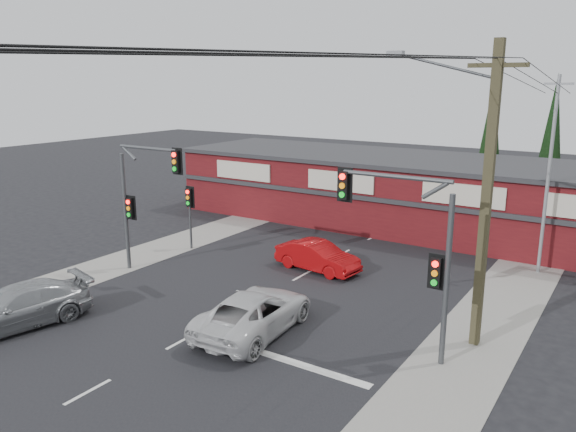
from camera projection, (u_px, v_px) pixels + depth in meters
The scene contains 18 objects.
ground at pixel (225, 318), 21.22m from camera, with size 120.00×120.00×0.00m, color black.
road_strip at pixel (295, 279), 25.29m from camera, with size 14.00×70.00×0.01m, color black.
verge_left at pixel (160, 249), 29.80m from camera, with size 3.00×70.00×0.02m, color gray.
verge_right at pixel (489, 323), 20.79m from camera, with size 3.00×70.00×0.02m, color gray.
stop_line at pixel (279, 358), 18.14m from camera, with size 6.50×0.35×0.01m, color silver.
white_suv at pixel (254, 312), 19.91m from camera, with size 2.46×5.34×1.48m, color silver.
silver_suv at pixel (17, 307), 20.33m from camera, with size 2.11×5.19×1.51m, color #9EA1A3.
red_sedan at pixel (318, 256), 26.37m from camera, with size 1.45×4.16×1.37m, color #AC0A0D.
lane_dashes at pixel (323, 264), 27.38m from camera, with size 0.12×52.72×0.01m.
shop_building at pixel (384, 189), 35.08m from camera, with size 27.30×8.40×4.22m.
conifer_near at pixel (491, 130), 37.61m from camera, with size 1.80×1.80×9.25m.
conifer_far at pixel (552, 130), 37.39m from camera, with size 1.80×1.80×9.25m.
traffic_mast_left at pixel (140, 190), 25.33m from camera, with size 3.77×0.27×5.97m.
traffic_mast_right at pixel (413, 239), 17.47m from camera, with size 3.96×0.27×5.97m.
pedestal_signal at pixel (190, 205), 29.36m from camera, with size 0.55×0.27×3.38m.
utility_pole at pixel (483, 188), 17.95m from camera, with size 4.38×0.59×10.00m.
steel_pole at pixel (549, 173), 25.11m from camera, with size 1.20×0.16×9.00m.
power_lines at pixel (438, 67), 12.58m from camera, with size 2.01×29.00×1.22m.
Camera 1 is at (12.76, -15.21, 8.78)m, focal length 35.00 mm.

